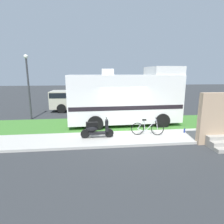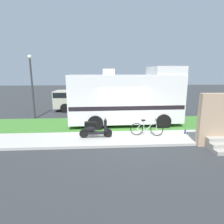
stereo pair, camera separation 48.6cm
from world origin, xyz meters
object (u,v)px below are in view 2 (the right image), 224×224
motorhome_rv (126,98)px  scooter (95,129)px  pickup_truck_near (79,100)px  pickup_truck_far (127,96)px  bottle_spare (204,130)px  bicycle (147,129)px  street_lamp_post (32,81)px  bottle_green (185,132)px

motorhome_rv → scooter: 3.54m
pickup_truck_near → pickup_truck_far: size_ratio=1.01×
pickup_truck_near → bottle_spare: pickup_truck_near is taller
bicycle → bottle_spare: bicycle is taller
scooter → street_lamp_post: bearing=133.6°
bottle_green → pickup_truck_near: bearing=131.0°
pickup_truck_near → street_lamp_post: (-2.96, -2.78, 1.76)m
street_lamp_post → bottle_spare: bearing=-22.2°
motorhome_rv → pickup_truck_far: (1.14, 7.43, -0.79)m
pickup_truck_far → bottle_spare: size_ratio=21.40×
motorhome_rv → bicycle: bearing=-75.1°
pickup_truck_near → bottle_spare: size_ratio=21.54×
scooter → pickup_truck_far: bearing=73.1°
bottle_green → bicycle: bearing=-175.6°
scooter → bicycle: (2.64, 0.12, -0.09)m
motorhome_rv → pickup_truck_near: size_ratio=1.28×
motorhome_rv → bottle_spare: bearing=-29.6°
pickup_truck_far → bottle_spare: (2.81, -9.68, -0.72)m
bottle_spare → bicycle: bearing=-173.8°
street_lamp_post → pickup_truck_near: bearing=43.2°
motorhome_rv → scooter: (-1.95, -2.72, -1.16)m
bicycle → pickup_truck_far: bearing=87.4°
scooter → bottle_spare: scooter is taller
scooter → pickup_truck_far: size_ratio=0.30×
motorhome_rv → bicycle: motorhome_rv is taller
motorhome_rv → bottle_green: 4.00m
motorhome_rv → bottle_green: (2.79, -2.44, -1.51)m
pickup_truck_far → bottle_spare: 10.10m
bicycle → pickup_truck_far: (0.45, 10.03, 0.46)m
motorhome_rv → street_lamp_post: bearing=162.8°
scooter → street_lamp_post: 6.84m
scooter → bottle_spare: bearing=4.6°
bicycle → street_lamp_post: street_lamp_post is taller
pickup_truck_near → street_lamp_post: size_ratio=1.21×
bottle_green → bottle_spare: 1.18m
bottle_spare → bottle_green: bearing=-170.4°
motorhome_rv → bottle_green: bearing=-41.2°
motorhome_rv → bottle_spare: size_ratio=27.55×
bottle_spare → street_lamp_post: size_ratio=0.06×
pickup_truck_far → bottle_spare: bearing=-73.8°
scooter → pickup_truck_near: size_ratio=0.30×
scooter → bottle_spare: size_ratio=6.46×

